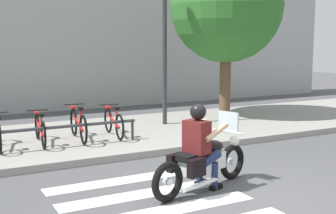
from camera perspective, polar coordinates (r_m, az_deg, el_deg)
The scene contains 13 objects.
ground_plane at distance 7.12m, azimuth 8.46°, elevation -11.37°, with size 48.00×48.00×0.00m, color #4C4C4F.
sidewalk at distance 11.34m, azimuth -6.66°, elevation -3.54°, with size 24.00×4.40×0.15m, color gray.
crosswalk_stripe_2 at distance 6.53m, azimuth -0.08°, elevation -13.10°, with size 2.80×0.40×0.01m, color white.
crosswalk_stripe_3 at distance 7.20m, azimuth -3.12°, elevation -11.04°, with size 2.80×0.40×0.01m, color white.
crosswalk_stripe_4 at distance 7.90m, azimuth -5.61°, elevation -9.31°, with size 2.80×0.40×0.01m, color white.
motorcycle at distance 7.30m, azimuth 4.51°, elevation -7.08°, with size 2.17×0.92×1.21m.
rider at distance 7.15m, azimuth 4.12°, elevation -4.37°, with size 0.73×0.66×1.43m.
bicycle_1 at distance 10.25m, azimuth -16.07°, elevation -2.74°, with size 0.48×1.67×0.72m.
bicycle_2 at distance 10.45m, azimuth -11.43°, elevation -2.21°, with size 0.48×1.74×0.80m.
bicycle_3 at distance 10.73m, azimuth -6.99°, elevation -1.96°, with size 0.48×1.60×0.74m.
bike_rack at distance 9.80m, azimuth -12.93°, elevation -2.66°, with size 3.20×0.07×0.49m.
street_lamp at distance 12.13m, azimuth -0.43°, elevation 9.16°, with size 0.28×0.28×4.24m.
tree_near_rack at distance 13.72m, azimuth 7.50°, elevation 12.65°, with size 3.37×3.37×5.15m.
Camera 1 is at (-4.03, -5.37, 2.38)m, focal length 47.56 mm.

